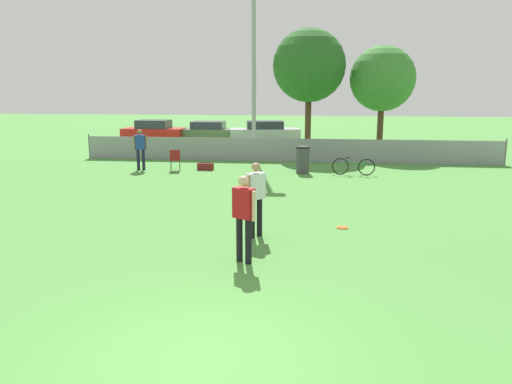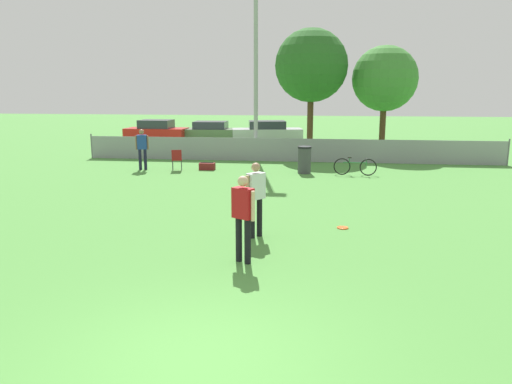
% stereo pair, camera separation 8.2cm
% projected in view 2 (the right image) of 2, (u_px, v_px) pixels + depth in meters
% --- Properties ---
extents(ground_plane, '(120.00, 120.00, 0.00)m').
position_uv_depth(ground_plane, '(197.00, 361.00, 6.35)').
color(ground_plane, '#4C8C3D').
extents(fence_backline, '(19.86, 0.07, 1.21)m').
position_uv_depth(fence_backline, '(289.00, 150.00, 23.71)').
color(fence_backline, gray).
rests_on(fence_backline, ground_plane).
extents(light_pole, '(0.90, 0.36, 10.11)m').
position_uv_depth(light_pole, '(256.00, 36.00, 23.49)').
color(light_pole, '#9E9EA3').
rests_on(light_pole, ground_plane).
extents(tree_near_pole, '(3.78, 3.78, 6.49)m').
position_uv_depth(tree_near_pole, '(311.00, 66.00, 25.82)').
color(tree_near_pole, '#4C331E').
rests_on(tree_near_pole, ground_plane).
extents(tree_far_right, '(3.38, 3.38, 5.62)m').
position_uv_depth(tree_far_right, '(385.00, 79.00, 25.85)').
color(tree_far_right, '#4C331E').
rests_on(tree_far_right, ground_plane).
extents(player_thrower_red, '(0.50, 0.41, 1.76)m').
position_uv_depth(player_thrower_red, '(243.00, 213.00, 9.78)').
color(player_thrower_red, black).
rests_on(player_thrower_red, ground_plane).
extents(player_receiver_white, '(0.44, 0.46, 1.76)m').
position_uv_depth(player_receiver_white, '(256.00, 194.00, 11.49)').
color(player_receiver_white, black).
rests_on(player_receiver_white, ground_plane).
extents(spectator_in_blue, '(0.54, 0.33, 1.73)m').
position_uv_depth(spectator_in_blue, '(142.00, 146.00, 21.21)').
color(spectator_in_blue, '#191933').
rests_on(spectator_in_blue, ground_plane).
extents(frisbee_disc, '(0.29, 0.29, 0.03)m').
position_uv_depth(frisbee_disc, '(343.00, 228.00, 12.41)').
color(frisbee_disc, '#E5591E').
rests_on(frisbee_disc, ground_plane).
extents(folding_chair_sideline, '(0.51, 0.51, 0.89)m').
position_uv_depth(folding_chair_sideline, '(177.00, 158.00, 21.09)').
color(folding_chair_sideline, '#333338').
rests_on(folding_chair_sideline, ground_plane).
extents(bicycle_sideline, '(1.71, 0.44, 0.72)m').
position_uv_depth(bicycle_sideline, '(355.00, 167.00, 19.98)').
color(bicycle_sideline, black).
rests_on(bicycle_sideline, ground_plane).
extents(trash_bin, '(0.56, 0.56, 1.11)m').
position_uv_depth(trash_bin, '(304.00, 160.00, 20.43)').
color(trash_bin, '#3F3F44').
rests_on(trash_bin, ground_plane).
extents(gear_bag_sideline, '(0.66, 0.36, 0.32)m').
position_uv_depth(gear_bag_sideline, '(207.00, 166.00, 21.37)').
color(gear_bag_sideline, maroon).
rests_on(gear_bag_sideline, ground_plane).
extents(parked_car_red, '(3.95, 1.85, 1.43)m').
position_uv_depth(parked_car_red, '(156.00, 131.00, 32.63)').
color(parked_car_red, black).
rests_on(parked_car_red, ground_plane).
extents(parked_car_olive, '(4.06, 1.85, 1.32)m').
position_uv_depth(parked_car_olive, '(211.00, 132.00, 32.85)').
color(parked_car_olive, black).
rests_on(parked_car_olive, ground_plane).
extents(parked_car_silver, '(4.77, 2.57, 1.37)m').
position_uv_depth(parked_car_silver, '(267.00, 132.00, 32.61)').
color(parked_car_silver, black).
rests_on(parked_car_silver, ground_plane).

